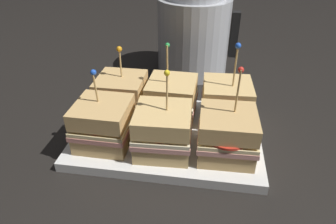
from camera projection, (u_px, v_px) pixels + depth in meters
ground_plane at (168, 138)px, 0.58m from camera, size 6.00×6.00×0.00m
serving_platter at (168, 134)px, 0.58m from camera, size 0.34×0.24×0.02m
sandwich_front_left at (104, 124)px, 0.52m from camera, size 0.10×0.10×0.14m
sandwich_front_center at (164, 131)px, 0.50m from camera, size 0.10×0.10×0.15m
sandwich_front_right at (227, 135)px, 0.49m from camera, size 0.10×0.10×0.16m
sandwich_back_left at (122, 95)px, 0.60m from camera, size 0.10×0.10×0.14m
sandwich_back_center at (171, 99)px, 0.59m from camera, size 0.10×0.10×0.16m
sandwich_back_right at (226, 102)px, 0.58m from camera, size 0.10×0.10×0.16m
kettle_steel at (194, 35)px, 0.79m from camera, size 0.21×0.19×0.23m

